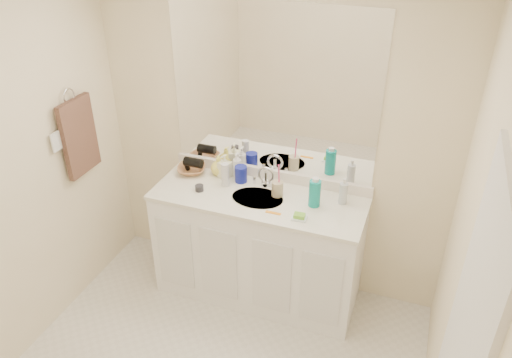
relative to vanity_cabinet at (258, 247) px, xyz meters
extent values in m
cube|color=#FDEDC6|center=(0.00, 0.28, 0.77)|extent=(2.60, 0.02, 2.40)
cube|color=#FDEDC6|center=(1.30, -1.02, 0.77)|extent=(0.02, 2.60, 2.40)
cube|color=white|center=(0.00, 0.00, 0.00)|extent=(1.50, 0.55, 0.85)
cube|color=white|center=(0.00, 0.00, 0.44)|extent=(1.52, 0.57, 0.03)
cube|color=white|center=(0.00, 0.26, 0.50)|extent=(1.52, 0.03, 0.08)
cylinder|color=beige|center=(0.00, -0.02, 0.44)|extent=(0.37, 0.37, 0.02)
cylinder|color=silver|center=(0.00, 0.16, 0.51)|extent=(0.02, 0.02, 0.11)
cube|color=white|center=(0.00, 0.27, 1.14)|extent=(1.48, 0.01, 1.20)
cylinder|color=navy|center=(-0.19, 0.15, 0.52)|extent=(0.10, 0.10, 0.12)
cylinder|color=tan|center=(0.12, 0.06, 0.51)|extent=(0.10, 0.10, 0.11)
cylinder|color=#F03F7B|center=(0.13, 0.06, 0.60)|extent=(0.01, 0.04, 0.21)
cylinder|color=#0C918C|center=(0.40, 0.03, 0.55)|extent=(0.10, 0.10, 0.19)
cylinder|color=silver|center=(0.57, 0.12, 0.53)|extent=(0.07, 0.07, 0.15)
cube|color=white|center=(0.35, -0.16, 0.46)|extent=(0.10, 0.08, 0.01)
cube|color=#74C32F|center=(0.35, -0.16, 0.48)|extent=(0.08, 0.06, 0.03)
cube|color=orange|center=(0.16, -0.16, 0.46)|extent=(0.11, 0.02, 0.00)
cylinder|color=#29282E|center=(-0.42, -0.07, 0.48)|extent=(0.06, 0.06, 0.04)
cylinder|color=silver|center=(-0.28, 0.06, 0.54)|extent=(0.07, 0.07, 0.18)
imported|color=white|center=(-0.25, 0.22, 0.55)|extent=(0.08, 0.08, 0.19)
imported|color=#FAFACC|center=(-0.33, 0.17, 0.55)|extent=(0.11, 0.11, 0.18)
imported|color=#F9EF61|center=(-0.39, 0.19, 0.53)|extent=(0.16, 0.16, 0.15)
imported|color=#AE7246|center=(-0.60, 0.14, 0.48)|extent=(0.28, 0.28, 0.05)
cylinder|color=black|center=(-0.58, 0.14, 0.54)|extent=(0.14, 0.07, 0.07)
torus|color=silver|center=(-1.27, -0.25, 1.12)|extent=(0.01, 0.11, 0.11)
cube|color=#3A261F|center=(-1.25, -0.25, 0.82)|extent=(0.04, 0.32, 0.55)
cube|color=white|center=(-1.27, -0.45, 0.88)|extent=(0.01, 0.08, 0.13)
camera|label=1|loc=(1.01, -2.79, 2.34)|focal=35.00mm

